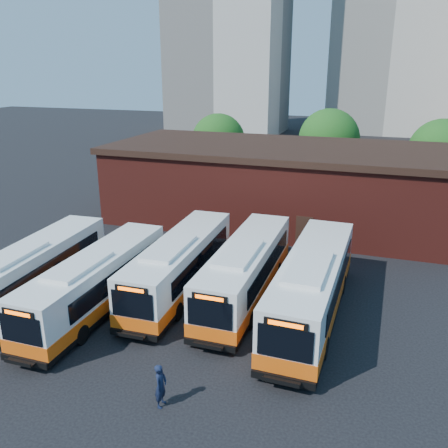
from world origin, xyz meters
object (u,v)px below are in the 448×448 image
(bus_farwest, at_px, (33,273))
(bus_west, at_px, (97,284))
(bus_east, at_px, (312,289))
(transit_worker, at_px, (161,386))
(bus_midwest, at_px, (180,267))
(bus_mideast, at_px, (246,272))

(bus_farwest, xyz_separation_m, bus_west, (4.16, 0.00, -0.02))
(bus_east, relative_size, transit_worker, 7.28)
(bus_west, bearing_deg, transit_worker, -41.85)
(bus_east, height_order, transit_worker, bus_east)
(bus_midwest, height_order, bus_mideast, bus_mideast)
(bus_midwest, xyz_separation_m, bus_mideast, (3.87, 0.42, 0.01))
(bus_mideast, bearing_deg, bus_west, -151.60)
(bus_west, bearing_deg, bus_mideast, 28.54)
(bus_west, bearing_deg, bus_farwest, 179.55)
(bus_east, bearing_deg, transit_worker, -115.48)
(bus_mideast, bearing_deg, bus_farwest, -161.26)
(bus_farwest, xyz_separation_m, bus_midwest, (7.46, 3.56, 0.02))
(bus_mideast, relative_size, bus_east, 0.94)
(bus_west, distance_m, transit_worker, 8.94)
(bus_west, xyz_separation_m, bus_mideast, (7.17, 3.97, 0.05))
(bus_midwest, relative_size, transit_worker, 6.80)
(bus_farwest, height_order, bus_mideast, bus_mideast)
(bus_farwest, distance_m, transit_worker, 12.37)
(bus_midwest, height_order, bus_east, bus_east)
(bus_west, height_order, bus_east, bus_east)
(bus_mideast, distance_m, bus_east, 4.05)
(bus_west, height_order, bus_mideast, bus_mideast)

